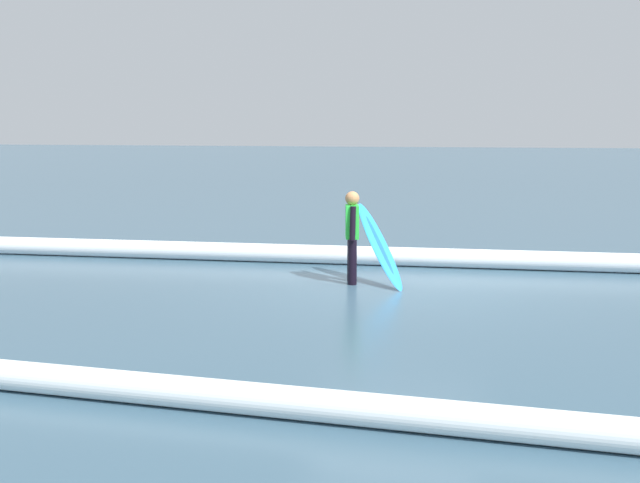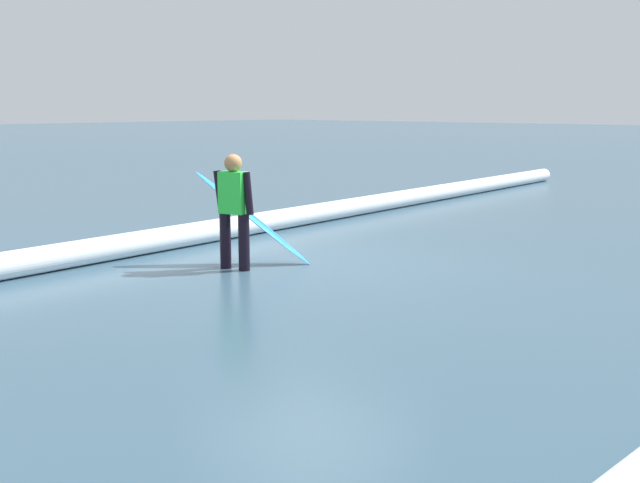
% 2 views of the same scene
% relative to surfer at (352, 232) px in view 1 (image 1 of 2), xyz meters
% --- Properties ---
extents(ground_plane, '(162.37, 162.37, 0.00)m').
position_rel_surfer_xyz_m(ground_plane, '(-0.81, 0.50, -0.81)').
color(ground_plane, '#3A596D').
extents(surfer, '(0.27, 0.58, 1.44)m').
position_rel_surfer_xyz_m(surfer, '(0.00, 0.00, 0.00)').
color(surfer, black).
rests_on(surfer, ground_plane).
extents(surfboard, '(1.10, 1.40, 1.23)m').
position_rel_surfer_xyz_m(surfboard, '(-0.42, -0.10, -0.21)').
color(surfboard, '#268CE5').
rests_on(surfboard, ground_plane).
extents(wave_crest_foreground, '(23.68, 1.42, 0.33)m').
position_rel_surfer_xyz_m(wave_crest_foreground, '(-1.77, -1.79, -0.64)').
color(wave_crest_foreground, white).
rests_on(wave_crest_foreground, ground_plane).
extents(wave_crest_midground, '(22.41, 1.46, 0.28)m').
position_rel_surfer_xyz_m(wave_crest_midground, '(0.15, 6.02, -0.67)').
color(wave_crest_midground, white).
rests_on(wave_crest_midground, ground_plane).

